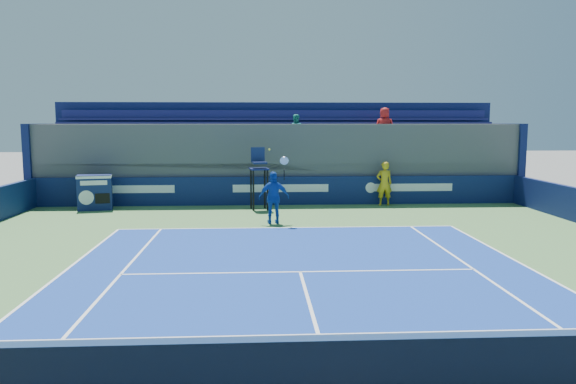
{
  "coord_description": "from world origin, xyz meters",
  "views": [
    {
      "loc": [
        -0.98,
        -6.25,
        3.48
      ],
      "look_at": [
        0.0,
        11.5,
        1.25
      ],
      "focal_mm": 35.0,
      "sensor_mm": 36.0,
      "label": 1
    }
  ],
  "objects": [
    {
      "name": "ball_person",
      "position": [
        4.3,
        16.69,
        0.93
      ],
      "size": [
        0.68,
        0.46,
        1.83
      ],
      "primitive_type": "imported",
      "rotation": [
        0.0,
        0.0,
        3.18
      ],
      "color": "gold",
      "rests_on": "apron"
    },
    {
      "name": "umpire_chair",
      "position": [
        -0.91,
        15.85,
        1.53
      ],
      "size": [
        0.81,
        0.81,
        2.48
      ],
      "color": "black",
      "rests_on": "ground"
    },
    {
      "name": "tennis_net",
      "position": [
        0.0,
        0.0,
        0.56
      ],
      "size": [
        11.65,
        0.08,
        1.1
      ],
      "color": "black",
      "rests_on": "ground"
    },
    {
      "name": "back_hoarding",
      "position": [
        0.0,
        17.1,
        0.6
      ],
      "size": [
        20.4,
        0.21,
        1.2
      ],
      "color": "#0C1948",
      "rests_on": "ground"
    },
    {
      "name": "tennis_player",
      "position": [
        -0.41,
        12.71,
        0.91
      ],
      "size": [
        1.08,
        0.51,
        2.57
      ],
      "color": "#1545AB",
      "rests_on": "apron"
    },
    {
      "name": "stadium_seating",
      "position": [
        0.01,
        19.15,
        1.84
      ],
      "size": [
        21.0,
        4.05,
        4.4
      ],
      "color": "#4A4A4E",
      "rests_on": "ground"
    },
    {
      "name": "match_clock",
      "position": [
        -7.41,
        16.16,
        0.74
      ],
      "size": [
        1.44,
        0.97,
        1.4
      ],
      "color": "#0F1B4D",
      "rests_on": "ground"
    }
  ]
}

